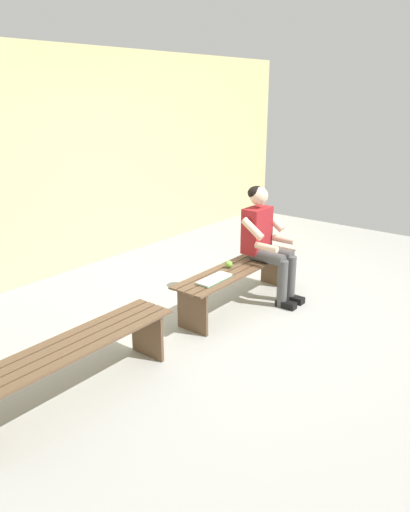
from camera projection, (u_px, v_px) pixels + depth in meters
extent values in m
cube|color=#9E9E99|center=(262.00, 383.00, 3.97)|extent=(10.00, 7.00, 0.04)
cube|color=#D1C684|center=(52.00, 164.00, 6.00)|extent=(9.50, 0.24, 2.75)
cube|color=brown|center=(227.00, 264.00, 5.31)|extent=(1.79, 0.10, 0.02)
cube|color=brown|center=(235.00, 266.00, 5.25)|extent=(1.79, 0.10, 0.02)
cube|color=brown|center=(243.00, 268.00, 5.19)|extent=(1.79, 0.10, 0.02)
cube|color=brown|center=(251.00, 270.00, 5.13)|extent=(1.79, 0.10, 0.02)
cube|color=brown|center=(275.00, 268.00, 5.87)|extent=(0.03, 0.36, 0.43)
cube|color=brown|center=(193.00, 311.00, 4.72)|extent=(0.03, 0.36, 0.43)
cube|color=brown|center=(56.00, 340.00, 3.70)|extent=(1.84, 0.10, 0.02)
cube|color=brown|center=(65.00, 344.00, 3.64)|extent=(1.84, 0.10, 0.02)
cube|color=brown|center=(74.00, 348.00, 3.58)|extent=(1.84, 0.10, 0.02)
cube|color=brown|center=(83.00, 353.00, 3.52)|extent=(1.84, 0.10, 0.02)
cube|color=brown|center=(147.00, 334.00, 4.28)|extent=(0.03, 0.36, 0.43)
cube|color=maroon|center=(257.00, 230.00, 5.40)|extent=(0.34, 0.20, 0.50)
sphere|color=beige|center=(259.00, 196.00, 5.27)|extent=(0.20, 0.20, 0.20)
ellipsoid|color=black|center=(257.00, 193.00, 5.28)|extent=(0.20, 0.19, 0.15)
cylinder|color=#4C4C4C|center=(276.00, 253.00, 5.43)|extent=(0.13, 0.40, 0.13)
cylinder|color=#4C4C4C|center=(267.00, 257.00, 5.30)|extent=(0.13, 0.40, 0.13)
cylinder|color=#4C4C4C|center=(290.00, 279.00, 5.39)|extent=(0.11, 0.11, 0.52)
cube|color=black|center=(294.00, 299.00, 5.43)|extent=(0.10, 0.22, 0.07)
cylinder|color=#4C4C4C|center=(282.00, 284.00, 5.26)|extent=(0.11, 0.11, 0.52)
cube|color=black|center=(286.00, 304.00, 5.30)|extent=(0.10, 0.22, 0.07)
cylinder|color=beige|center=(273.00, 221.00, 5.49)|extent=(0.08, 0.28, 0.23)
cylinder|color=beige|center=(284.00, 240.00, 5.43)|extent=(0.07, 0.26, 0.07)
cylinder|color=beige|center=(253.00, 229.00, 5.18)|extent=(0.08, 0.28, 0.23)
cylinder|color=beige|center=(267.00, 247.00, 5.16)|extent=(0.07, 0.26, 0.07)
sphere|color=#72B738|center=(229.00, 264.00, 5.17)|extent=(0.08, 0.08, 0.08)
cube|color=white|center=(220.00, 276.00, 4.91)|extent=(0.20, 0.15, 0.02)
cube|color=white|center=(208.00, 282.00, 4.76)|extent=(0.20, 0.15, 0.02)
cube|color=#33724C|center=(214.00, 280.00, 4.84)|extent=(0.41, 0.16, 0.01)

